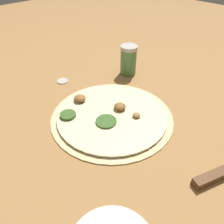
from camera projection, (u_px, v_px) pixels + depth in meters
ground_plane at (112, 117)px, 0.60m from camera, size 3.00×3.00×0.00m
pizza at (111, 115)px, 0.60m from camera, size 0.33×0.33×0.03m
spice_jar at (128, 60)px, 0.77m from camera, size 0.06×0.06×0.10m
loose_cap at (63, 81)px, 0.75m from camera, size 0.04×0.04×0.01m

